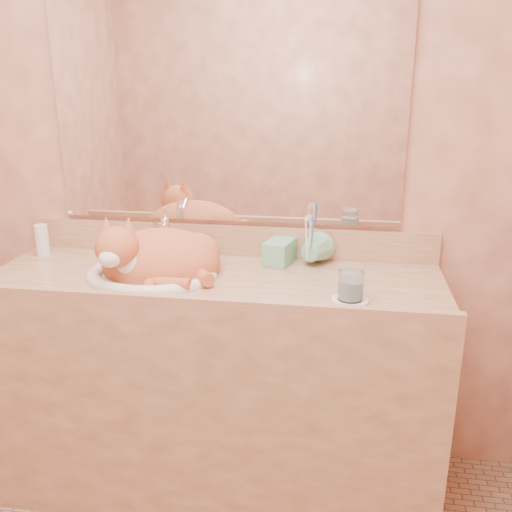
# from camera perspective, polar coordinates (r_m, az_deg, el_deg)

# --- Properties ---
(wall_back) EXTENTS (2.40, 0.02, 2.50)m
(wall_back) POSITION_cam_1_polar(r_m,az_deg,el_deg) (2.17, -2.91, 10.37)
(wall_back) COLOR #9C5B46
(wall_back) RESTS_ON ground
(vanity_counter) EXTENTS (1.60, 0.55, 0.85)m
(vanity_counter) POSITION_cam_1_polar(r_m,az_deg,el_deg) (2.18, -4.03, -12.67)
(vanity_counter) COLOR #8C5E3E
(vanity_counter) RESTS_ON floor
(mirror) EXTENTS (1.30, 0.02, 0.80)m
(mirror) POSITION_cam_1_polar(r_m,az_deg,el_deg) (2.14, -3.03, 14.04)
(mirror) COLOR white
(mirror) RESTS_ON wall_back
(sink_basin) EXTENTS (0.49, 0.43, 0.14)m
(sink_basin) POSITION_cam_1_polar(r_m,az_deg,el_deg) (2.02, -10.48, -0.10)
(sink_basin) COLOR white
(sink_basin) RESTS_ON vanity_counter
(faucet) EXTENTS (0.08, 0.14, 0.18)m
(faucet) POSITION_cam_1_polar(r_m,az_deg,el_deg) (2.17, -9.03, 1.81)
(faucet) COLOR silver
(faucet) RESTS_ON vanity_counter
(cat) EXTENTS (0.46, 0.39, 0.23)m
(cat) POSITION_cam_1_polar(r_m,az_deg,el_deg) (2.03, -10.02, 0.05)
(cat) COLOR #B54F29
(cat) RESTS_ON sink_basin
(soap_dispenser) EXTENTS (0.11, 0.11, 0.20)m
(soap_dispenser) POSITION_cam_1_polar(r_m,az_deg,el_deg) (2.05, 1.71, 1.35)
(soap_dispenser) COLOR #72B790
(soap_dispenser) RESTS_ON vanity_counter
(toothbrush_cup) EXTENTS (0.15, 0.15, 0.11)m
(toothbrush_cup) POSITION_cam_1_polar(r_m,az_deg,el_deg) (2.08, 5.31, 0.17)
(toothbrush_cup) COLOR #72B790
(toothbrush_cup) RESTS_ON vanity_counter
(toothbrushes) EXTENTS (0.03, 0.03, 0.20)m
(toothbrushes) POSITION_cam_1_polar(r_m,az_deg,el_deg) (2.06, 5.37, 1.93)
(toothbrushes) COLOR white
(toothbrushes) RESTS_ON toothbrush_cup
(saucer) EXTENTS (0.12, 0.12, 0.01)m
(saucer) POSITION_cam_1_polar(r_m,az_deg,el_deg) (1.81, 9.37, -4.43)
(saucer) COLOR white
(saucer) RESTS_ON vanity_counter
(water_glass) EXTENTS (0.08, 0.08, 0.09)m
(water_glass) POSITION_cam_1_polar(r_m,az_deg,el_deg) (1.79, 9.45, -2.89)
(water_glass) COLOR silver
(water_glass) RESTS_ON saucer
(lotion_bottle) EXTENTS (0.05, 0.05, 0.12)m
(lotion_bottle) POSITION_cam_1_polar(r_m,az_deg,el_deg) (2.37, -20.61, 1.49)
(lotion_bottle) COLOR white
(lotion_bottle) RESTS_ON vanity_counter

